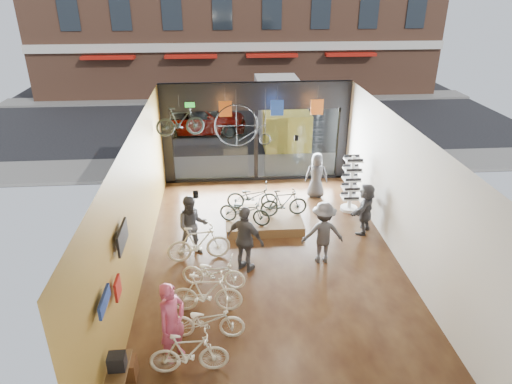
{
  "coord_description": "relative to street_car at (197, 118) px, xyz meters",
  "views": [
    {
      "loc": [
        -1.31,
        -10.4,
        7.19
      ],
      "look_at": [
        -0.37,
        1.4,
        1.61
      ],
      "focal_mm": 32.0,
      "sensor_mm": 36.0,
      "label": 1
    }
  ],
  "objects": [
    {
      "name": "display_bike_left",
      "position": [
        1.84,
        -10.05,
        -0.11
      ],
      "size": [
        1.73,
        1.13,
        0.86
      ],
      "primitive_type": "imported",
      "rotation": [
        0.0,
        0.0,
        1.19
      ],
      "color": "black",
      "rests_on": "display_platform"
    },
    {
      "name": "sidewalk_far",
      "position": [
        2.51,
        7.0,
        -0.78
      ],
      "size": [
        30.0,
        2.0,
        0.12
      ],
      "primitive_type": "cube",
      "color": "slate",
      "rests_on": "ground"
    },
    {
      "name": "wall_merch",
      "position": [
        -0.87,
        -15.5,
        0.46
      ],
      "size": [
        0.4,
        2.4,
        2.6
      ],
      "primitive_type": null,
      "color": "navy",
      "rests_on": "wall_left"
    },
    {
      "name": "customer_3",
      "position": [
        3.88,
        -11.83,
        0.06
      ],
      "size": [
        1.16,
        0.67,
        1.79
      ],
      "primitive_type": "imported",
      "rotation": [
        0.0,
        0.0,
        3.14
      ],
      "color": "#3F3F44",
      "rests_on": "ground_plane"
    },
    {
      "name": "ground_plane",
      "position": [
        2.51,
        -12.0,
        -0.86
      ],
      "size": [
        7.0,
        12.0,
        0.04
      ],
      "primitive_type": "cube",
      "color": "black",
      "rests_on": "ground"
    },
    {
      "name": "street_car",
      "position": [
        0.0,
        0.0,
        0.0
      ],
      "size": [
        4.92,
        1.98,
        1.68
      ],
      "primitive_type": "imported",
      "rotation": [
        0.0,
        0.0,
        1.57
      ],
      "color": "gray",
      "rests_on": "street_road"
    },
    {
      "name": "jersey_mid",
      "position": [
        3.19,
        -6.8,
        2.21
      ],
      "size": [
        0.45,
        0.03,
        0.55
      ],
      "primitive_type": "cube",
      "color": "#1E3F99",
      "rests_on": "ceiling"
    },
    {
      "name": "floor_bike_5",
      "position": [
        0.48,
        -11.51,
        -0.31
      ],
      "size": [
        1.81,
        0.76,
        1.06
      ],
      "primitive_type": "imported",
      "rotation": [
        0.0,
        0.0,
        1.73
      ],
      "color": "silver",
      "rests_on": "ground_plane"
    },
    {
      "name": "floor_bike_4",
      "position": [
        0.89,
        -12.78,
        -0.41
      ],
      "size": [
        1.74,
        0.96,
        0.87
      ],
      "primitive_type": "imported",
      "rotation": [
        0.0,
        0.0,
        1.32
      ],
      "color": "silver",
      "rests_on": "ground_plane"
    },
    {
      "name": "street_road",
      "position": [
        2.51,
        3.0,
        -0.85
      ],
      "size": [
        30.0,
        18.0,
        0.02
      ],
      "primitive_type": "cube",
      "color": "black",
      "rests_on": "ground"
    },
    {
      "name": "customer_0",
      "position": [
        0.09,
        -15.12,
        0.07
      ],
      "size": [
        0.76,
        0.79,
        1.82
      ],
      "primitive_type": "imported",
      "rotation": [
        0.0,
        0.0,
        0.88
      ],
      "color": "#CC4C72",
      "rests_on": "ground_plane"
    },
    {
      "name": "customer_2",
      "position": [
        1.74,
        -12.09,
        0.1
      ],
      "size": [
        1.16,
        1.02,
        1.88
      ],
      "primitive_type": "imported",
      "rotation": [
        0.0,
        0.0,
        2.51
      ],
      "color": "#3F3F44",
      "rests_on": "ground_plane"
    },
    {
      "name": "jersey_right",
      "position": [
        4.61,
        -6.8,
        2.21
      ],
      "size": [
        0.45,
        0.03,
        0.55
      ],
      "primitive_type": "cube",
      "color": "#CC5919",
      "rests_on": "ceiling"
    },
    {
      "name": "storefront",
      "position": [
        2.51,
        -6.0,
        1.06
      ],
      "size": [
        7.0,
        0.26,
        3.8
      ],
      "primitive_type": null,
      "color": "black",
      "rests_on": "ground"
    },
    {
      "name": "box_truck",
      "position": [
        4.15,
        -1.0,
        0.43
      ],
      "size": [
        2.15,
        6.46,
        2.54
      ],
      "primitive_type": null,
      "color": "silver",
      "rests_on": "street_road"
    },
    {
      "name": "customer_5",
      "position": [
        5.51,
        -10.36,
        -0.03
      ],
      "size": [
        1.26,
        1.51,
        1.63
      ],
      "primitive_type": "imported",
      "rotation": [
        0.0,
        0.0,
        4.1
      ],
      "color": "#3F3F44",
      "rests_on": "ground_plane"
    },
    {
      "name": "exit_sign",
      "position": [
        0.11,
        -6.12,
        2.21
      ],
      "size": [
        0.35,
        0.06,
        0.18
      ],
      "primitive_type": "cube",
      "color": "#198C26",
      "rests_on": "storefront"
    },
    {
      "name": "wall_left",
      "position": [
        -1.01,
        -12.0,
        1.06
      ],
      "size": [
        0.04,
        12.0,
        3.8
      ],
      "primitive_type": "cube",
      "color": "#AE873A",
      "rests_on": "ground"
    },
    {
      "name": "floor_bike_3",
      "position": [
        0.72,
        -13.71,
        -0.32
      ],
      "size": [
        1.75,
        0.63,
        1.03
      ],
      "primitive_type": "imported",
      "rotation": [
        0.0,
        0.0,
        1.48
      ],
      "color": "silver",
      "rests_on": "ground_plane"
    },
    {
      "name": "display_bike_mid",
      "position": [
        3.1,
        -9.66,
        -0.08
      ],
      "size": [
        1.55,
        0.57,
        0.91
      ],
      "primitive_type": "imported",
      "rotation": [
        0.0,
        0.0,
        1.67
      ],
      "color": "black",
      "rests_on": "display_platform"
    },
    {
      "name": "floor_bike_2",
      "position": [
        0.75,
        -14.58,
        -0.4
      ],
      "size": [
        1.71,
        0.71,
        0.88
      ],
      "primitive_type": "imported",
      "rotation": [
        0.0,
        0.0,
        1.49
      ],
      "color": "silver",
      "rests_on": "ground_plane"
    },
    {
      "name": "display_bike_right",
      "position": [
        2.15,
        -9.08,
        -0.1
      ],
      "size": [
        1.72,
        0.76,
        0.87
      ],
      "primitive_type": "imported",
      "rotation": [
        0.0,
        0.0,
        1.46
      ],
      "color": "black",
      "rests_on": "display_platform"
    },
    {
      "name": "sidewalk_near",
      "position": [
        2.51,
        -4.8,
        -0.78
      ],
      "size": [
        30.0,
        2.4,
        0.12
      ],
      "primitive_type": "cube",
      "color": "slate",
      "rests_on": "ground"
    },
    {
      "name": "floor_bike_1",
      "position": [
        0.42,
        -15.54,
        -0.36
      ],
      "size": [
        1.59,
        0.46,
        0.95
      ],
      "primitive_type": "imported",
      "rotation": [
        0.0,
        0.0,
        1.58
      ],
      "color": "silver",
      "rests_on": "ground_plane"
    },
    {
      "name": "display_platform",
      "position": [
        2.46,
        -9.65,
        -0.69
      ],
      "size": [
        2.4,
        1.8,
        0.3
      ],
      "primitive_type": "cube",
      "color": "#4D3C1E",
      "rests_on": "ground_plane"
    },
    {
      "name": "jersey_left",
      "position": [
        1.37,
        -6.8,
        2.21
      ],
      "size": [
        0.45,
        0.03,
        0.55
      ],
      "primitive_type": "cube",
      "color": "#CC5919",
      "rests_on": "ceiling"
    },
    {
      "name": "customer_1",
      "position": [
        0.31,
        -11.19,
        0.07
      ],
      "size": [
        0.98,
        0.81,
        1.81
      ],
      "primitive_type": "imported",
      "rotation": [
        0.0,
        0.0,
        0.16
      ],
      "color": "#3F3F44",
      "rests_on": "ground_plane"
    },
    {
      "name": "penny_farthing",
      "position": [
        2.05,
        -7.17,
        1.66
      ],
      "size": [
        1.9,
        0.06,
        1.52
      ],
      "primitive_type": null,
      "color": "black",
      "rests_on": "ceiling"
    },
    {
      "name": "customer_4",
      "position": [
        4.53,
        -7.73,
        -0.02
      ],
      "size": [
        0.9,
        0.68,
        1.65
      ],
      "primitive_type": "imported",
      "rotation": [
        0.0,
        0.0,
        2.93
      ],
      "color": "#3F3F44",
      "rests_on": "ground_plane"
    },
    {
      "name": "hung_bike",
      "position": [
        -0.13,
        -7.8,
        2.09
      ],
      "size": [
        1.62,
        0.64,
        0.95
      ],
      "primitive_type": "imported",
      "rotation": [
        0.0,
        0.0,
        1.69
      ],
      "color": "black",
      "rests_on": "ceiling"
    },
    {
      "name": "sunglasses_rack",
      "position": [
        5.46,
        -8.86,
        0.14
      ],
      "size": [
        0.67,
        0.6,
        1.95
      ],
      "primitive_type": null,
      "rotation": [
        0.0,
        0.0,
        0.25
      ],
      "color": "white",
      "rests_on": "ground_plane"
    },
    {
      "name": "wall_right",
      "position": [
        6.03,
        -12.0,
        1.06
      ],
      "size": [
        0.04,
        12.0,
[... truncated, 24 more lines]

